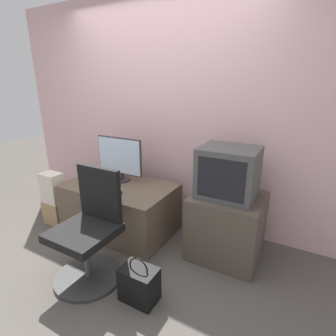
# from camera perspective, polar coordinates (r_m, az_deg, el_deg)

# --- Properties ---
(ground_plane) EXTENTS (12.00, 12.00, 0.00)m
(ground_plane) POSITION_cam_1_polar(r_m,az_deg,el_deg) (2.66, -16.64, -20.83)
(ground_plane) COLOR #4C4742
(wall_back) EXTENTS (4.40, 0.05, 2.60)m
(wall_back) POSITION_cam_1_polar(r_m,az_deg,el_deg) (3.14, -1.23, 12.03)
(wall_back) COLOR beige
(wall_back) RESTS_ON ground_plane
(desk) EXTENTS (1.21, 0.74, 0.55)m
(desk) POSITION_cam_1_polar(r_m,az_deg,el_deg) (3.08, -10.34, -8.40)
(desk) COLOR brown
(desk) RESTS_ON ground_plane
(side_stand) EXTENTS (0.65, 0.60, 0.63)m
(side_stand) POSITION_cam_1_polar(r_m,az_deg,el_deg) (2.66, 12.58, -12.13)
(side_stand) COLOR #4C4238
(side_stand) RESTS_ON ground_plane
(main_monitor) EXTENTS (0.59, 0.21, 0.51)m
(main_monitor) POSITION_cam_1_polar(r_m,az_deg,el_deg) (3.01, -10.50, 1.93)
(main_monitor) COLOR #2D2D2D
(main_monitor) RESTS_ON desk
(keyboard) EXTENTS (0.35, 0.13, 0.01)m
(keyboard) POSITION_cam_1_polar(r_m,az_deg,el_deg) (2.89, -13.32, -4.26)
(keyboard) COLOR silver
(keyboard) RESTS_ON desk
(mouse) EXTENTS (0.05, 0.04, 0.03)m
(mouse) POSITION_cam_1_polar(r_m,az_deg,el_deg) (2.74, -10.32, -5.19)
(mouse) COLOR black
(mouse) RESTS_ON desk
(crt_tv) EXTENTS (0.51, 0.44, 0.46)m
(crt_tv) POSITION_cam_1_polar(r_m,az_deg,el_deg) (2.43, 12.97, -0.94)
(crt_tv) COLOR #474747
(crt_tv) RESTS_ON side_stand
(office_chair) EXTENTS (0.58, 0.58, 0.97)m
(office_chair) POSITION_cam_1_polar(r_m,az_deg,el_deg) (2.39, -16.69, -13.67)
(office_chair) COLOR #333333
(office_chair) RESTS_ON ground_plane
(cardboard_box_lower) EXTENTS (0.27, 0.19, 0.28)m
(cardboard_box_lower) POSITION_cam_1_polar(r_m,az_deg,el_deg) (3.49, -23.18, -8.81)
(cardboard_box_lower) COLOR #A3845B
(cardboard_box_lower) RESTS_ON ground_plane
(cardboard_box_upper) EXTENTS (0.24, 0.17, 0.36)m
(cardboard_box_upper) POSITION_cam_1_polar(r_m,az_deg,el_deg) (3.36, -23.85, -3.94)
(cardboard_box_upper) COLOR beige
(cardboard_box_upper) RESTS_ON cardboard_box_lower
(handbag) EXTENTS (0.29, 0.20, 0.38)m
(handbag) POSITION_cam_1_polar(r_m,az_deg,el_deg) (2.24, -6.29, -23.79)
(handbag) COLOR black
(handbag) RESTS_ON ground_plane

